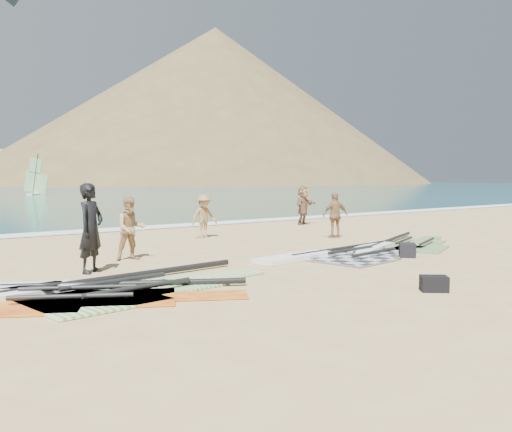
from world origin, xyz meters
TOP-DOWN VIEW (x-y plane):
  - ground at (0.00, 0.00)m, footprint 300.00×300.00m
  - surf_line at (0.00, 12.30)m, footprint 300.00×1.20m
  - headland_main at (85.00, 130.00)m, footprint 143.00×143.00m
  - headland_minor at (120.00, 140.00)m, footprint 70.00×70.00m
  - rig_grey at (0.37, 1.79)m, footprint 5.92×2.59m
  - rig_green at (-6.55, 1.44)m, footprint 6.57×2.76m
  - rig_orange at (3.35, 2.17)m, footprint 5.60×3.47m
  - rig_red at (-7.17, 1.56)m, footprint 5.36×4.32m
  - gear_bag_near at (1.83, 0.70)m, footprint 0.69×0.67m
  - gear_bag_far at (-1.52, -2.38)m, footprint 0.58×0.57m
  - person_wetsuit at (-5.62, 3.48)m, footprint 0.86×0.79m
  - beachgoer_left at (-4.07, 4.72)m, footprint 0.88×0.74m
  - beachgoer_mid at (0.18, 7.83)m, footprint 0.99×0.59m
  - beachgoer_back at (3.70, 5.06)m, footprint 0.99×0.67m
  - beachgoer_right at (6.54, 9.65)m, footprint 1.65×1.03m
  - windsurfer_right at (10.31, 57.71)m, footprint 2.49×2.52m

SIDE VIEW (x-z plane):
  - ground at x=0.00m, z-range 0.00..0.00m
  - surf_line at x=0.00m, z-range -0.02..0.02m
  - headland_main at x=85.00m, z-range -22.50..22.50m
  - headland_minor at x=120.00m, z-range -14.00..14.00m
  - rig_orange at x=3.35m, z-range -0.05..0.15m
  - rig_grey at x=0.37m, z-range -0.05..0.15m
  - rig_red at x=-7.17m, z-range -0.05..0.15m
  - rig_green at x=-6.55m, z-range -0.05..0.15m
  - gear_bag_far at x=-1.52m, z-range 0.00..0.29m
  - gear_bag_near at x=1.83m, z-range 0.00..0.35m
  - beachgoer_mid at x=0.18m, z-range 0.00..1.50m
  - beachgoer_back at x=3.70m, z-range 0.00..1.57m
  - beachgoer_left at x=-4.07m, z-range 0.00..1.60m
  - beachgoer_right at x=6.54m, z-range 0.00..1.70m
  - person_wetsuit at x=-5.62m, z-range 0.00..1.96m
  - windsurfer_right at x=10.31m, z-range -1.00..3.70m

